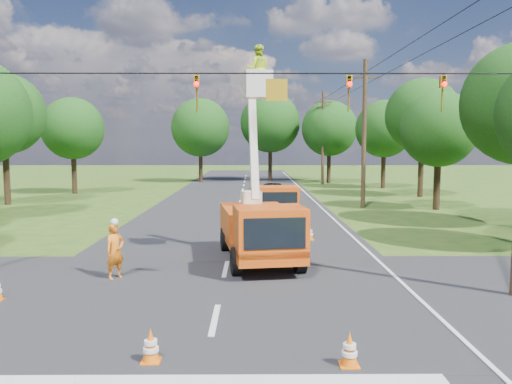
{
  "coord_description": "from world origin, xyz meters",
  "views": [
    {
      "loc": [
        0.94,
        -11.95,
        4.37
      ],
      "look_at": [
        1.06,
        6.32,
        2.6
      ],
      "focal_mm": 35.0,
      "sensor_mm": 36.0,
      "label": 1
    }
  ],
  "objects_px": {
    "traffic_cone_2": "(250,248)",
    "bucket_truck": "(260,217)",
    "tree_left_e": "(4,114)",
    "tree_right_e": "(384,129)",
    "pole_right_far": "(323,137)",
    "tree_far_b": "(270,123)",
    "tree_right_c": "(439,129)",
    "tree_far_c": "(329,128)",
    "traffic_cone_3": "(310,233)",
    "distant_car": "(271,191)",
    "traffic_cone_1": "(349,350)",
    "second_truck": "(273,202)",
    "tree_far_a": "(200,128)",
    "ground_worker": "(115,251)",
    "pole_right_mid": "(364,133)",
    "tree_right_d": "(423,115)",
    "traffic_cone_8": "(151,346)",
    "traffic_cone_7": "(305,212)",
    "tree_left_f": "(73,129)"
  },
  "relations": [
    {
      "from": "traffic_cone_2",
      "to": "bucket_truck",
      "type": "bearing_deg",
      "value": -62.77
    },
    {
      "from": "traffic_cone_2",
      "to": "tree_left_e",
      "type": "relative_size",
      "value": 0.08
    },
    {
      "from": "tree_right_e",
      "to": "pole_right_far",
      "type": "bearing_deg",
      "value": 136.67
    },
    {
      "from": "bucket_truck",
      "to": "tree_far_b",
      "type": "distance_m",
      "value": 41.13
    },
    {
      "from": "traffic_cone_2",
      "to": "tree_left_e",
      "type": "distance_m",
      "value": 25.29
    },
    {
      "from": "tree_left_e",
      "to": "tree_far_b",
      "type": "xyz_separation_m",
      "value": [
        19.8,
        23.0,
        0.32
      ]
    },
    {
      "from": "tree_right_c",
      "to": "tree_far_c",
      "type": "height_order",
      "value": "tree_far_c"
    },
    {
      "from": "pole_right_far",
      "to": "tree_far_b",
      "type": "xyz_separation_m",
      "value": [
        -5.5,
        5.0,
        1.7
      ]
    },
    {
      "from": "traffic_cone_3",
      "to": "tree_far_c",
      "type": "distance_m",
      "value": 34.7
    },
    {
      "from": "distant_car",
      "to": "traffic_cone_1",
      "type": "xyz_separation_m",
      "value": [
        0.48,
        -29.63,
        -0.33
      ]
    },
    {
      "from": "tree_left_e",
      "to": "tree_right_e",
      "type": "height_order",
      "value": "tree_left_e"
    },
    {
      "from": "distant_car",
      "to": "traffic_cone_1",
      "type": "bearing_deg",
      "value": -66.9
    },
    {
      "from": "second_truck",
      "to": "pole_right_far",
      "type": "relative_size",
      "value": 0.59
    },
    {
      "from": "distant_car",
      "to": "traffic_cone_3",
      "type": "distance_m",
      "value": 16.82
    },
    {
      "from": "traffic_cone_3",
      "to": "tree_far_a",
      "type": "xyz_separation_m",
      "value": [
        -8.52,
        34.7,
        5.83
      ]
    },
    {
      "from": "ground_worker",
      "to": "pole_right_mid",
      "type": "distance_m",
      "value": 22.11
    },
    {
      "from": "traffic_cone_1",
      "to": "tree_left_e",
      "type": "xyz_separation_m",
      "value": [
        -19.63,
        26.56,
        6.13
      ]
    },
    {
      "from": "distant_car",
      "to": "traffic_cone_1",
      "type": "height_order",
      "value": "distant_car"
    },
    {
      "from": "tree_left_e",
      "to": "traffic_cone_3",
      "type": "bearing_deg",
      "value": -34.0
    },
    {
      "from": "traffic_cone_1",
      "to": "tree_right_d",
      "type": "height_order",
      "value": "tree_right_d"
    },
    {
      "from": "traffic_cone_2",
      "to": "traffic_cone_8",
      "type": "distance_m",
      "value": 9.48
    },
    {
      "from": "traffic_cone_7",
      "to": "pole_right_mid",
      "type": "height_order",
      "value": "pole_right_mid"
    },
    {
      "from": "traffic_cone_7",
      "to": "tree_far_a",
      "type": "height_order",
      "value": "tree_far_a"
    },
    {
      "from": "traffic_cone_3",
      "to": "tree_left_e",
      "type": "distance_m",
      "value": 25.26
    },
    {
      "from": "tree_right_d",
      "to": "tree_far_c",
      "type": "xyz_separation_m",
      "value": [
        -5.3,
        15.0,
        -0.62
      ]
    },
    {
      "from": "tree_left_e",
      "to": "tree_right_d",
      "type": "distance_m",
      "value": 31.99
    },
    {
      "from": "tree_left_e",
      "to": "tree_left_f",
      "type": "distance_m",
      "value": 8.29
    },
    {
      "from": "traffic_cone_7",
      "to": "bucket_truck",
      "type": "bearing_deg",
      "value": -104.39
    },
    {
      "from": "ground_worker",
      "to": "tree_far_c",
      "type": "relative_size",
      "value": 0.2
    },
    {
      "from": "ground_worker",
      "to": "distant_car",
      "type": "bearing_deg",
      "value": 26.12
    },
    {
      "from": "pole_right_far",
      "to": "traffic_cone_2",
      "type": "bearing_deg",
      "value": -102.34
    },
    {
      "from": "second_truck",
      "to": "traffic_cone_8",
      "type": "distance_m",
      "value": 18.24
    },
    {
      "from": "pole_right_far",
      "to": "tree_far_c",
      "type": "height_order",
      "value": "pole_right_far"
    },
    {
      "from": "traffic_cone_1",
      "to": "traffic_cone_7",
      "type": "xyz_separation_m",
      "value": [
        1.18,
        19.76,
        0.0
      ]
    },
    {
      "from": "traffic_cone_1",
      "to": "tree_left_f",
      "type": "relative_size",
      "value": 0.08
    },
    {
      "from": "distant_car",
      "to": "tree_right_e",
      "type": "height_order",
      "value": "tree_right_e"
    },
    {
      "from": "traffic_cone_1",
      "to": "traffic_cone_3",
      "type": "bearing_deg",
      "value": 86.95
    },
    {
      "from": "tree_left_f",
      "to": "traffic_cone_2",
      "type": "bearing_deg",
      "value": -58.05
    },
    {
      "from": "distant_car",
      "to": "tree_right_d",
      "type": "distance_m",
      "value": 13.95
    },
    {
      "from": "ground_worker",
      "to": "tree_far_b",
      "type": "bearing_deg",
      "value": 31.74
    },
    {
      "from": "tree_left_e",
      "to": "tree_far_a",
      "type": "bearing_deg",
      "value": 60.67
    },
    {
      "from": "tree_far_a",
      "to": "tree_far_c",
      "type": "distance_m",
      "value": 14.53
    },
    {
      "from": "traffic_cone_8",
      "to": "traffic_cone_2",
      "type": "bearing_deg",
      "value": 78.29
    },
    {
      "from": "second_truck",
      "to": "tree_right_e",
      "type": "distance_m",
      "value": 24.84
    },
    {
      "from": "traffic_cone_7",
      "to": "tree_left_e",
      "type": "height_order",
      "value": "tree_left_e"
    },
    {
      "from": "pole_right_far",
      "to": "tree_far_b",
      "type": "distance_m",
      "value": 7.63
    },
    {
      "from": "tree_left_f",
      "to": "tree_right_d",
      "type": "height_order",
      "value": "tree_right_d"
    },
    {
      "from": "tree_left_f",
      "to": "traffic_cone_3",
      "type": "bearing_deg",
      "value": -49.84
    },
    {
      "from": "tree_far_c",
      "to": "second_truck",
      "type": "bearing_deg",
      "value": -104.64
    },
    {
      "from": "tree_left_f",
      "to": "tree_far_c",
      "type": "xyz_separation_m",
      "value": [
        24.3,
        12.0,
        0.38
      ]
    }
  ]
}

